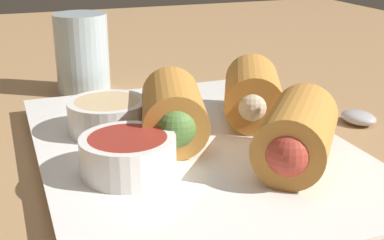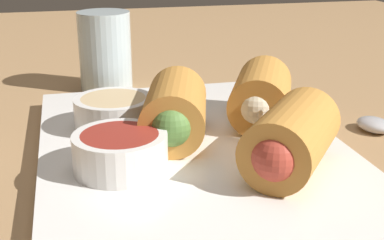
{
  "view_description": "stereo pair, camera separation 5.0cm",
  "coord_description": "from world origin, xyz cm",
  "views": [
    {
      "loc": [
        -40.03,
        17.48,
        20.78
      ],
      "look_at": [
        -0.78,
        2.95,
        5.61
      ],
      "focal_mm": 50.0,
      "sensor_mm": 36.0,
      "label": 1
    },
    {
      "loc": [
        -41.48,
        12.69,
        20.78
      ],
      "look_at": [
        -0.78,
        2.95,
        5.61
      ],
      "focal_mm": 50.0,
      "sensor_mm": 36.0,
      "label": 2
    }
  ],
  "objects": [
    {
      "name": "table_surface",
      "position": [
        0.0,
        0.0,
        1.0
      ],
      "size": [
        180.0,
        140.0,
        2.0
      ],
      "color": "#A87F54",
      "rests_on": "ground"
    },
    {
      "name": "drinking_glass",
      "position": [
        22.7,
        8.13,
        6.68
      ],
      "size": [
        6.29,
        6.29,
        9.36
      ],
      "color": "silver",
      "rests_on": "table_surface"
    },
    {
      "name": "roll_front_right",
      "position": [
        0.23,
        4.23,
        6.14
      ],
      "size": [
        10.69,
        7.56,
        5.28
      ],
      "color": "#C68438",
      "rests_on": "serving_plate"
    },
    {
      "name": "serving_plate",
      "position": [
        -0.78,
        2.95,
        2.76
      ],
      "size": [
        34.77,
        25.19,
        1.5
      ],
      "color": "white",
      "rests_on": "table_surface"
    },
    {
      "name": "spoon",
      "position": [
        3.77,
        -15.42,
        2.59
      ],
      "size": [
        19.92,
        6.24,
        1.31
      ],
      "color": "#B2B2B7",
      "rests_on": "table_surface"
    },
    {
      "name": "roll_back_left",
      "position": [
        2.62,
        -4.38,
        6.14
      ],
      "size": [
        10.73,
        8.72,
        5.28
      ],
      "color": "#C68438",
      "rests_on": "serving_plate"
    },
    {
      "name": "roll_front_left",
      "position": [
        -8.0,
        -2.67,
        6.14
      ],
      "size": [
        10.61,
        10.02,
        5.28
      ],
      "color": "#C68438",
      "rests_on": "serving_plate"
    },
    {
      "name": "dipping_bowl_far",
      "position": [
        -4.55,
        9.37,
        5.06
      ],
      "size": [
        7.11,
        7.11,
        2.87
      ],
      "color": "white",
      "rests_on": "serving_plate"
    },
    {
      "name": "dipping_bowl_near",
      "position": [
        4.52,
        8.95,
        5.06
      ],
      "size": [
        7.11,
        7.11,
        2.87
      ],
      "color": "white",
      "rests_on": "serving_plate"
    }
  ]
}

